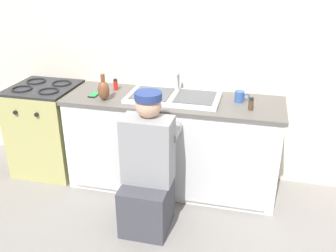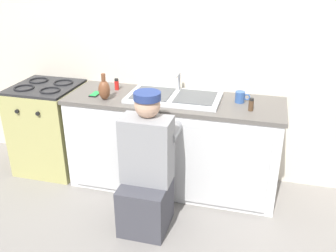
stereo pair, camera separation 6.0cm
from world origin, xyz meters
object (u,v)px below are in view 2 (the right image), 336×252
spice_bottle_red (117,84)px  vase_decorative (104,89)px  stove_range (50,127)px  spice_bottle_pepper (251,105)px  sink_double_basin (174,97)px  coffee_mug (240,97)px  cell_phone (95,94)px  plumber_person (147,174)px

spice_bottle_red → vase_decorative: vase_decorative is taller
stove_range → spice_bottle_pepper: (1.93, -0.11, 0.47)m
sink_double_basin → vase_decorative: 0.60m
spice_bottle_red → spice_bottle_pepper: same height
coffee_mug → vase_decorative: bearing=-168.7°
cell_phone → spice_bottle_pepper: spice_bottle_pepper is taller
coffee_mug → spice_bottle_pepper: bearing=-59.5°
sink_double_basin → spice_bottle_red: (-0.57, 0.10, 0.03)m
spice_bottle_pepper → vase_decorative: 1.24m
stove_range → coffee_mug: (1.83, 0.06, 0.47)m
stove_range → plumber_person: plumber_person is taller
plumber_person → spice_bottle_red: size_ratio=10.52×
plumber_person → vase_decorative: 0.85m
sink_double_basin → cell_phone: (-0.71, -0.08, -0.01)m
plumber_person → stove_range: bearing=152.7°
sink_double_basin → spice_bottle_pepper: size_ratio=7.62×
cell_phone → spice_bottle_pepper: 1.37m
spice_bottle_red → stove_range: bearing=-171.2°
coffee_mug → vase_decorative: size_ratio=0.55×
cell_phone → vase_decorative: 0.18m
cell_phone → sink_double_basin: bearing=6.4°
cell_phone → spice_bottle_red: bearing=54.3°
stove_range → plumber_person: (1.21, -0.63, 0.02)m
coffee_mug → spice_bottle_pepper: size_ratio=1.20×
spice_bottle_pepper → sink_double_basin: bearing=170.7°
sink_double_basin → coffee_mug: size_ratio=6.35×
spice_bottle_pepper → stove_range: bearing=176.8°
stove_range → vase_decorative: (0.69, -0.17, 0.51)m
spice_bottle_pepper → vase_decorative: vase_decorative is taller
sink_double_basin → plumber_person: plumber_person is taller
spice_bottle_red → vase_decorative: size_ratio=0.46×
spice_bottle_red → spice_bottle_pepper: (1.23, -0.21, 0.00)m
stove_range → cell_phone: 0.71m
spice_bottle_pepper → vase_decorative: (-1.23, -0.06, 0.04)m
spice_bottle_red → cell_phone: bearing=-125.7°
stove_range → coffee_mug: size_ratio=7.03×
cell_phone → vase_decorative: size_ratio=0.61×
stove_range → cell_phone: size_ratio=6.32×
coffee_mug → sink_double_basin: bearing=-174.0°
coffee_mug → spice_bottle_red: 1.14m
stove_range → coffee_mug: coffee_mug is taller
stove_range → spice_bottle_red: size_ratio=8.43×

